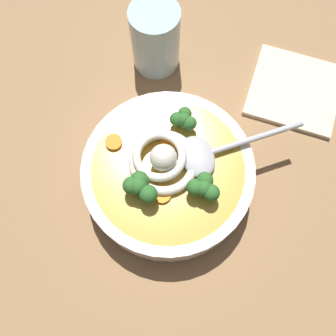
{
  "coord_description": "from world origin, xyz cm",
  "views": [
    {
      "loc": [
        -5.69,
        12.0,
        55.15
      ],
      "look_at": [
        -3.09,
        -3.73,
        9.9
      ],
      "focal_mm": 39.23,
      "sensor_mm": 36.0,
      "label": 1
    }
  ],
  "objects_px": {
    "noodle_pile": "(162,159)",
    "soup_spoon": "(207,153)",
    "soup_bowl": "(168,175)",
    "folded_napkin": "(294,90)",
    "drinking_glass": "(155,38)"
  },
  "relations": [
    {
      "from": "soup_bowl",
      "to": "drinking_glass",
      "type": "xyz_separation_m",
      "value": [
        0.05,
        -0.2,
        0.02
      ]
    },
    {
      "from": "noodle_pile",
      "to": "folded_napkin",
      "type": "xyz_separation_m",
      "value": [
        -0.18,
        -0.18,
        -0.07
      ]
    },
    {
      "from": "noodle_pile",
      "to": "soup_spoon",
      "type": "xyz_separation_m",
      "value": [
        -0.06,
        -0.02,
        -0.0
      ]
    },
    {
      "from": "noodle_pile",
      "to": "soup_bowl",
      "type": "bearing_deg",
      "value": 144.37
    },
    {
      "from": "soup_spoon",
      "to": "folded_napkin",
      "type": "xyz_separation_m",
      "value": [
        -0.13,
        -0.16,
        -0.06
      ]
    },
    {
      "from": "soup_bowl",
      "to": "drinking_glass",
      "type": "relative_size",
      "value": 2.14
    },
    {
      "from": "soup_bowl",
      "to": "noodle_pile",
      "type": "bearing_deg",
      "value": -35.63
    },
    {
      "from": "soup_bowl",
      "to": "noodle_pile",
      "type": "relative_size",
      "value": 2.3
    },
    {
      "from": "soup_bowl",
      "to": "folded_napkin",
      "type": "bearing_deg",
      "value": -133.71
    },
    {
      "from": "folded_napkin",
      "to": "soup_spoon",
      "type": "bearing_deg",
      "value": 51.14
    },
    {
      "from": "soup_bowl",
      "to": "folded_napkin",
      "type": "xyz_separation_m",
      "value": [
        -0.17,
        -0.18,
        -0.03
      ]
    },
    {
      "from": "noodle_pile",
      "to": "soup_spoon",
      "type": "distance_m",
      "value": 0.06
    },
    {
      "from": "soup_bowl",
      "to": "soup_spoon",
      "type": "distance_m",
      "value": 0.07
    },
    {
      "from": "noodle_pile",
      "to": "folded_napkin",
      "type": "relative_size",
      "value": 0.73
    },
    {
      "from": "soup_spoon",
      "to": "soup_bowl",
      "type": "bearing_deg",
      "value": 180.0
    }
  ]
}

